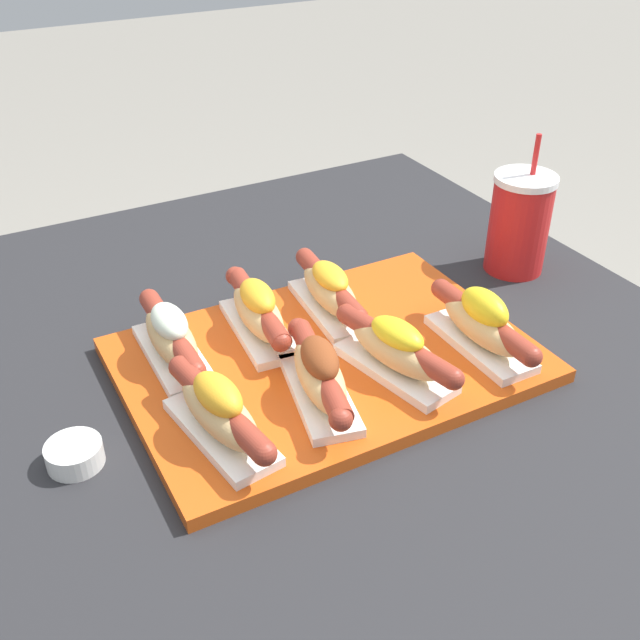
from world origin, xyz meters
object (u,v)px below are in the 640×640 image
Objects in this scene: hot_dog_3 at (482,324)px; hot_dog_0 at (219,411)px; hot_dog_2 at (396,349)px; hot_dog_1 at (318,375)px; serving_tray at (328,360)px; hot_dog_4 at (171,337)px; hot_dog_5 at (258,311)px; drink_cup at (519,223)px; sauce_bowl at (74,453)px; hot_dog_6 at (330,290)px.

hot_dog_0 is at bearing 179.95° from hot_dog_3.
hot_dog_1 is at bearing 179.92° from hot_dog_2.
hot_dog_4 reaches higher than serving_tray.
hot_dog_3 reaches higher than hot_dog_2.
hot_dog_5 is at bearing 53.65° from hot_dog_0.
serving_tray is 0.10m from hot_dog_2.
serving_tray is at bearing 24.16° from hot_dog_0.
hot_dog_5 reaches higher than hot_dog_2.
serving_tray is 0.20m from hot_dog_3.
hot_dog_4 is 0.55m from drink_cup.
hot_dog_0 is at bearing -20.08° from sauce_bowl.
drink_cup reaches higher than hot_dog_3.
hot_dog_2 is 0.27m from hot_dog_4.
hot_dog_4 is at bearing 146.05° from hot_dog_2.
hot_dog_0 is 3.30× the size of sauce_bowl.
hot_dog_4 reaches higher than sauce_bowl.
hot_dog_5 is (-0.00, 0.16, -0.00)m from hot_dog_1.
drink_cup is (0.55, 0.00, 0.02)m from hot_dog_4.
hot_dog_0 is 0.35m from hot_dog_3.
hot_dog_1 is (0.12, 0.01, -0.00)m from hot_dog_0.
hot_dog_3 is 0.26m from drink_cup.
hot_dog_1 reaches higher than hot_dog_4.
hot_dog_6 is at bearing 90.73° from hot_dog_2.
serving_tray is at bearing 156.03° from hot_dog_3.
hot_dog_6 is (0.11, 0.00, -0.00)m from hot_dog_5.
serving_tray is at bearing -25.10° from hot_dog_4.
hot_dog_0 reaches higher than hot_dog_4.
hot_dog_6 is at bearing 1.74° from hot_dog_5.
hot_dog_0 is 1.01× the size of hot_dog_2.
serving_tray is 2.50× the size of hot_dog_0.
drink_cup is (0.20, 0.16, 0.02)m from hot_dog_3.
hot_dog_0 is 0.58m from drink_cup.
sauce_bowl is (-0.15, 0.05, -0.04)m from hot_dog_0.
hot_dog_2 is 0.98× the size of hot_dog_4.
sauce_bowl is (-0.27, -0.11, -0.04)m from hot_dog_5.
hot_dog_2 is at bearing -7.10° from sauce_bowl.
serving_tray is 0.11m from hot_dog_5.
serving_tray is 2.49× the size of hot_dog_5.
hot_dog_1 is 0.23m from hot_dog_3.
hot_dog_1 is (-0.05, -0.07, 0.04)m from serving_tray.
hot_dog_4 is at bearing 35.52° from sauce_bowl.
serving_tray is 2.52× the size of hot_dog_2.
hot_dog_3 is at bearing -1.83° from hot_dog_1.
sauce_bowl reaches higher than serving_tray.
hot_dog_1 is 3.25× the size of sauce_bowl.
hot_dog_1 is at bearing -9.82° from sauce_bowl.
hot_dog_1 is 0.28m from sauce_bowl.
serving_tray is 2.48× the size of hot_dog_4.
hot_dog_5 is (0.12, 0.16, -0.00)m from hot_dog_0.
drink_cup reaches higher than serving_tray.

